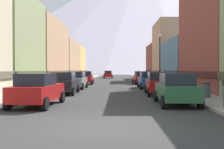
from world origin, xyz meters
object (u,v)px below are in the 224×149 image
Objects in this scene: car_right_2 at (148,80)px; trash_bin_right at (206,90)px; car_left_2 at (76,80)px; car_right_0 at (176,89)px; car_left_1 at (64,83)px; car_right_1 at (159,83)px; parking_meter_near at (224,89)px; car_right_3 at (141,78)px; car_driving_0 at (108,74)px; car_left_0 at (37,90)px; potted_plant_2 at (180,83)px; streetlamp_right at (160,52)px; car_left_3 at (85,78)px; pedestrian_0 at (163,78)px.

car_right_2 is 11.16m from trash_bin_right.
car_left_2 is 14.99m from car_right_0.
car_left_1 is 0.99× the size of car_right_1.
parking_meter_near is at bearing -42.27° from car_right_0.
car_right_3 is at bearing 64.07° from car_left_1.
car_right_2 is at bearing 4.62° from car_left_2.
car_right_1 is 8.17m from parking_meter_near.
car_right_1 is at bearing -82.65° from car_driving_0.
car_left_0 is at bearing -174.84° from car_right_0.
car_left_0 is 13.61m from car_left_2.
potted_plant_2 is (0.65, 10.31, -0.00)m from trash_bin_right.
streetlamp_right is (1.55, 9.49, 3.09)m from car_right_1.
car_left_0 and car_left_2 have the same top height.
car_left_1 is 1.00× the size of car_left_2.
car_right_2 is (0.00, 13.53, 0.00)m from car_right_0.
potted_plant_2 is (3.20, -9.24, -0.26)m from car_right_3.
car_right_1 is 1.00× the size of car_right_3.
parking_meter_near is at bearing -97.69° from trash_bin_right.
car_left_2 is 0.99× the size of car_left_3.
car_driving_0 is at bearing 86.96° from car_left_1.
car_right_3 is (7.60, 9.30, 0.00)m from car_left_2.
car_right_3 is at bearing 71.63° from car_left_0.
car_left_3 is 2.65× the size of pedestrian_0.
potted_plant_2 is at bearing 51.67° from car_left_0.
car_left_0 is at bearing -92.59° from car_driving_0.
car_right_0 and car_right_3 have the same top height.
car_right_2 reaches higher than parking_meter_near.
car_right_0 is 48.32m from car_driving_0.
streetlamp_right is at bearing -105.18° from pedestrian_0.
car_right_0 reaches higher than trash_bin_right.
car_left_0 is 24.14m from car_right_3.
car_right_1 is (7.60, -0.43, 0.00)m from car_left_1.
car_left_1 is 6.33m from car_left_2.
streetlamp_right is (1.55, 15.65, 3.09)m from car_right_0.
car_left_0 is 4.56× the size of trash_bin_right.
car_right_3 is 9.78m from potted_plant_2.
car_right_2 is 2.63× the size of pedestrian_0.
car_left_3 is 4.55× the size of trash_bin_right.
trash_bin_right is (10.15, -3.92, -0.26)m from car_left_1.
potted_plant_2 is at bearing -76.21° from car_driving_0.
car_right_3 reaches higher than potted_plant_2.
car_right_0 is at bearing -133.68° from trash_bin_right.
car_left_0 is at bearing -118.13° from car_right_2.
car_left_2 is at bearing -90.01° from car_left_3.
potted_plant_2 is at bearing 30.62° from car_left_1.
pedestrian_0 is at bearing 82.64° from car_right_0.
trash_bin_right is (10.15, 3.36, -0.26)m from car_left_0.
car_left_2 is 4.52× the size of trash_bin_right.
car_left_3 is 1.00× the size of car_right_3.
car_left_2 is at bearing 89.99° from car_left_0.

